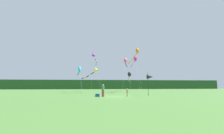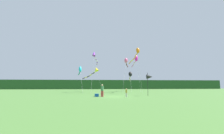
{
  "view_description": "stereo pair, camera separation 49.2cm",
  "coord_description": "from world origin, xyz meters",
  "px_view_note": "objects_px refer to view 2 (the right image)",
  "views": [
    {
      "loc": [
        -3.41,
        -22.11,
        1.6
      ],
      "look_at": [
        0.0,
        6.0,
        4.97
      ],
      "focal_mm": 24.74,
      "sensor_mm": 36.0,
      "label": 1
    },
    {
      "loc": [
        -2.92,
        -22.17,
        1.6
      ],
      "look_at": [
        0.0,
        6.0,
        4.97
      ],
      "focal_mm": 24.74,
      "sensor_mm": 36.0,
      "label": 2
    }
  ],
  "objects_px": {
    "person_adult": "(102,90)",
    "kite_purple": "(95,56)",
    "kite_magenta": "(136,59)",
    "kite_yellow": "(94,71)",
    "person_child": "(126,92)",
    "kite_cyan": "(80,70)",
    "kite_orange": "(137,53)",
    "kite_black": "(130,75)",
    "banner_flag_pole": "(150,77)",
    "kite_rainbow": "(126,61)",
    "cooler_box": "(97,95)"
  },
  "relations": [
    {
      "from": "kite_purple",
      "to": "kite_cyan",
      "type": "distance_m",
      "value": 4.77
    },
    {
      "from": "kite_orange",
      "to": "kite_cyan",
      "type": "bearing_deg",
      "value": 169.4
    },
    {
      "from": "person_adult",
      "to": "kite_purple",
      "type": "relative_size",
      "value": 0.18
    },
    {
      "from": "kite_cyan",
      "to": "kite_yellow",
      "type": "bearing_deg",
      "value": 22.81
    },
    {
      "from": "kite_yellow",
      "to": "person_child",
      "type": "bearing_deg",
      "value": -74.4
    },
    {
      "from": "banner_flag_pole",
      "to": "kite_cyan",
      "type": "xyz_separation_m",
      "value": [
        -11.92,
        13.19,
        2.29
      ]
    },
    {
      "from": "kite_cyan",
      "to": "kite_rainbow",
      "type": "height_order",
      "value": "kite_rainbow"
    },
    {
      "from": "kite_magenta",
      "to": "kite_rainbow",
      "type": "xyz_separation_m",
      "value": [
        -3.56,
        -4.54,
        -1.33
      ]
    },
    {
      "from": "person_child",
      "to": "kite_orange",
      "type": "bearing_deg",
      "value": 68.56
    },
    {
      "from": "cooler_box",
      "to": "kite_rainbow",
      "type": "distance_m",
      "value": 16.66
    },
    {
      "from": "kite_orange",
      "to": "kite_black",
      "type": "relative_size",
      "value": 1.07
    },
    {
      "from": "cooler_box",
      "to": "kite_yellow",
      "type": "bearing_deg",
      "value": 91.94
    },
    {
      "from": "kite_yellow",
      "to": "kite_orange",
      "type": "height_order",
      "value": "kite_orange"
    },
    {
      "from": "person_adult",
      "to": "banner_flag_pole",
      "type": "xyz_separation_m",
      "value": [
        7.31,
        0.96,
        1.9
      ]
    },
    {
      "from": "banner_flag_pole",
      "to": "kite_orange",
      "type": "bearing_deg",
      "value": 85.08
    },
    {
      "from": "kite_rainbow",
      "to": "kite_cyan",
      "type": "bearing_deg",
      "value": 177.79
    },
    {
      "from": "kite_magenta",
      "to": "kite_yellow",
      "type": "distance_m",
      "value": 11.92
    },
    {
      "from": "kite_magenta",
      "to": "kite_yellow",
      "type": "relative_size",
      "value": 1.18
    },
    {
      "from": "kite_orange",
      "to": "kite_rainbow",
      "type": "distance_m",
      "value": 3.25
    },
    {
      "from": "person_adult",
      "to": "kite_yellow",
      "type": "relative_size",
      "value": 0.21
    },
    {
      "from": "kite_yellow",
      "to": "kite_purple",
      "type": "xyz_separation_m",
      "value": [
        0.02,
        -2.5,
        3.27
      ]
    },
    {
      "from": "kite_black",
      "to": "person_adult",
      "type": "bearing_deg",
      "value": -113.64
    },
    {
      "from": "kite_yellow",
      "to": "kite_purple",
      "type": "height_order",
      "value": "kite_purple"
    },
    {
      "from": "person_child",
      "to": "kite_cyan",
      "type": "distance_m",
      "value": 17.54
    },
    {
      "from": "person_child",
      "to": "kite_purple",
      "type": "distance_m",
      "value": 16.54
    },
    {
      "from": "kite_purple",
      "to": "banner_flag_pole",
      "type": "bearing_deg",
      "value": -54.65
    },
    {
      "from": "kite_orange",
      "to": "kite_purple",
      "type": "bearing_deg",
      "value": 172.18
    },
    {
      "from": "kite_black",
      "to": "kite_purple",
      "type": "bearing_deg",
      "value": -147.86
    },
    {
      "from": "kite_yellow",
      "to": "kite_rainbow",
      "type": "distance_m",
      "value": 8.02
    },
    {
      "from": "person_child",
      "to": "kite_cyan",
      "type": "xyz_separation_m",
      "value": [
        -7.9,
        14.99,
        4.51
      ]
    },
    {
      "from": "person_child",
      "to": "kite_yellow",
      "type": "height_order",
      "value": "kite_yellow"
    },
    {
      "from": "banner_flag_pole",
      "to": "kite_yellow",
      "type": "bearing_deg",
      "value": 120.49
    },
    {
      "from": "person_child",
      "to": "kite_cyan",
      "type": "bearing_deg",
      "value": 117.8
    },
    {
      "from": "kite_magenta",
      "to": "kite_rainbow",
      "type": "relative_size",
      "value": 1.2
    },
    {
      "from": "person_child",
      "to": "kite_yellow",
      "type": "relative_size",
      "value": 0.14
    },
    {
      "from": "banner_flag_pole",
      "to": "cooler_box",
      "type": "bearing_deg",
      "value": -175.97
    },
    {
      "from": "person_adult",
      "to": "kite_orange",
      "type": "bearing_deg",
      "value": 54.97
    },
    {
      "from": "person_adult",
      "to": "kite_yellow",
      "type": "xyz_separation_m",
      "value": [
        -1.28,
        15.55,
        4.14
      ]
    },
    {
      "from": "person_adult",
      "to": "banner_flag_pole",
      "type": "relative_size",
      "value": 0.49
    },
    {
      "from": "cooler_box",
      "to": "banner_flag_pole",
      "type": "distance_m",
      "value": 8.53
    },
    {
      "from": "kite_orange",
      "to": "kite_black",
      "type": "distance_m",
      "value": 8.61
    },
    {
      "from": "kite_magenta",
      "to": "kite_rainbow",
      "type": "bearing_deg",
      "value": -128.14
    },
    {
      "from": "person_child",
      "to": "kite_black",
      "type": "height_order",
      "value": "kite_black"
    },
    {
      "from": "kite_purple",
      "to": "kite_rainbow",
      "type": "bearing_deg",
      "value": 5.21
    },
    {
      "from": "person_adult",
      "to": "kite_yellow",
      "type": "height_order",
      "value": "kite_yellow"
    },
    {
      "from": "kite_orange",
      "to": "kite_black",
      "type": "bearing_deg",
      "value": 89.0
    },
    {
      "from": "person_child",
      "to": "banner_flag_pole",
      "type": "distance_m",
      "value": 4.93
    },
    {
      "from": "kite_black",
      "to": "kite_orange",
      "type": "bearing_deg",
      "value": -91.0
    },
    {
      "from": "kite_yellow",
      "to": "kite_black",
      "type": "height_order",
      "value": "kite_yellow"
    },
    {
      "from": "person_child",
      "to": "kite_orange",
      "type": "xyz_separation_m",
      "value": [
        4.94,
        12.59,
        8.26
      ]
    }
  ]
}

